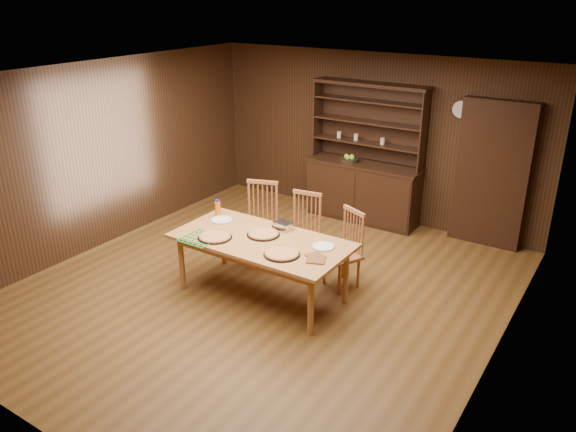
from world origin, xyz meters
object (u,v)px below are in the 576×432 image
Objects in this scene: dining_table at (261,244)px; chair_left at (261,219)px; china_hutch at (363,184)px; juice_bottle at (218,208)px; chair_center at (304,229)px; chair_right at (347,246)px.

chair_left is at bearing 125.97° from dining_table.
juice_bottle is (-0.82, -2.59, 0.26)m from china_hutch.
dining_table is 0.95m from juice_bottle.
chair_center is 1.03× the size of chair_right.
juice_bottle is at bearing -152.49° from chair_center.
chair_left reaches higher than chair_center.
juice_bottle reaches higher than dining_table.
dining_table is at bearing -99.06° from chair_center.
chair_center reaches higher than dining_table.
chair_center is (0.09, -1.94, -0.05)m from china_hutch.
dining_table is 0.94m from chair_center.
chair_center is at bearing -9.70° from chair_left.
dining_table is (0.07, -2.87, 0.08)m from china_hutch.
china_hutch reaches higher than chair_center.
juice_bottle is at bearing -138.09° from chair_right.
juice_bottle is (-0.29, -0.54, 0.27)m from chair_left.
chair_right is at bearing -21.11° from chair_left.
chair_left is 1.33m from chair_right.
china_hutch is at bearing 72.36° from juice_bottle.
chair_center is 0.72m from chair_right.
juice_bottle is at bearing 162.20° from dining_table.
chair_right reaches higher than dining_table.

